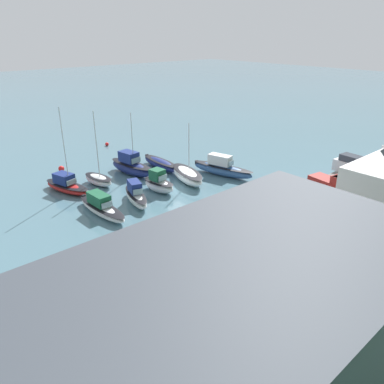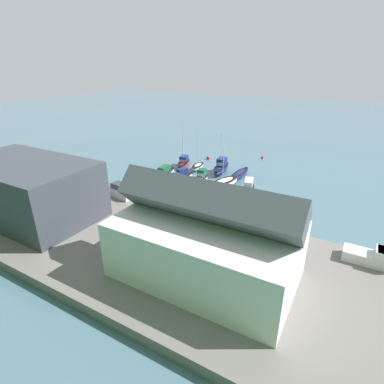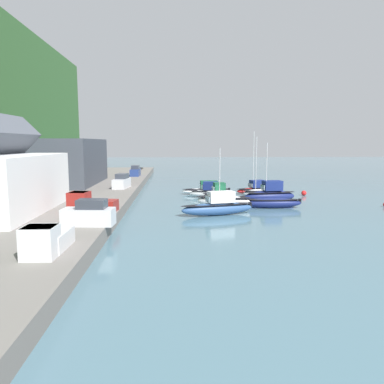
% 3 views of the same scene
% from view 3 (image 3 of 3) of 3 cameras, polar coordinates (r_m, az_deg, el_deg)
% --- Properties ---
extents(ground_plane, '(320.00, 320.00, 0.00)m').
position_cam_3_polar(ground_plane, '(48.70, 3.71, -1.93)').
color(ground_plane, slate).
extents(quay_promenade, '(112.59, 20.88, 1.22)m').
position_cam_3_polar(quay_promenade, '(50.85, -21.09, -1.33)').
color(quay_promenade, slate).
rests_on(quay_promenade, ground_plane).
extents(yacht_club_building, '(18.81, 10.66, 7.37)m').
position_cam_3_polar(yacht_club_building, '(65.71, -18.81, 4.43)').
color(yacht_club_building, '#3D424C').
rests_on(yacht_club_building, quay_promenade).
extents(moored_boat_0, '(3.88, 8.68, 2.65)m').
position_cam_3_polar(moored_boat_0, '(41.59, 4.01, -2.21)').
color(moored_boat_0, '#33568E').
rests_on(moored_boat_0, ground_plane).
extents(moored_boat_1, '(4.15, 7.15, 7.35)m').
position_cam_3_polar(moored_boat_1, '(46.44, 4.81, -1.37)').
color(moored_boat_1, white).
rests_on(moored_boat_1, ground_plane).
extents(moored_boat_2, '(2.39, 4.43, 2.65)m').
position_cam_3_polar(moored_boat_2, '(50.75, 3.99, -0.44)').
color(moored_boat_2, silver).
rests_on(moored_boat_2, ground_plane).
extents(moored_boat_3, '(3.17, 6.00, 2.40)m').
position_cam_3_polar(moored_boat_3, '(54.31, 2.60, -0.02)').
color(moored_boat_3, silver).
rests_on(moored_boat_3, ground_plane).
extents(moored_boat_4, '(2.14, 7.77, 2.12)m').
position_cam_3_polar(moored_boat_4, '(58.34, 2.31, 0.39)').
color(moored_boat_4, white).
rests_on(moored_boat_4, ground_plane).
extents(moored_boat_5, '(2.00, 7.37, 1.23)m').
position_cam_3_polar(moored_boat_5, '(47.17, 12.15, -1.59)').
color(moored_boat_5, navy).
rests_on(moored_boat_5, ground_plane).
extents(moored_boat_6, '(3.06, 7.39, 7.97)m').
position_cam_3_polar(moored_boat_6, '(51.29, 11.80, -0.35)').
color(moored_boat_6, navy).
rests_on(moored_boat_6, ground_plane).
extents(moored_boat_7, '(2.42, 4.70, 8.90)m').
position_cam_3_polar(moored_boat_7, '(55.98, 9.98, -0.11)').
color(moored_boat_7, silver).
rests_on(moored_boat_7, ground_plane).
extents(moored_boat_8, '(3.71, 6.82, 9.71)m').
position_cam_3_polar(moored_boat_8, '(59.72, 9.71, 0.48)').
color(moored_boat_8, red).
rests_on(moored_boat_8, ground_plane).
extents(parked_car_1, '(4.24, 1.89, 2.16)m').
position_cam_3_polar(parked_car_1, '(77.77, -8.63, 3.12)').
color(parked_car_1, navy).
rests_on(parked_car_1, quay_promenade).
extents(parked_car_2, '(2.12, 4.33, 2.16)m').
position_cam_3_polar(parked_car_2, '(32.06, -15.40, -3.28)').
color(parked_car_2, silver).
rests_on(parked_car_2, quay_promenade).
extents(parked_car_3, '(4.42, 2.39, 2.16)m').
position_cam_3_polar(parked_car_3, '(57.31, -10.66, 1.53)').
color(parked_car_3, silver).
rests_on(parked_car_3, quay_promenade).
extents(pickup_truck_0, '(2.59, 4.95, 1.90)m').
position_cam_3_polar(pickup_truck_0, '(38.78, -15.47, -1.58)').
color(pickup_truck_0, maroon).
rests_on(pickup_truck_0, quay_promenade).
extents(pickup_truck_1, '(4.75, 2.04, 1.90)m').
position_cam_3_polar(pickup_truck_1, '(24.93, -21.35, -6.82)').
color(pickup_truck_1, silver).
rests_on(pickup_truck_1, quay_promenade).
extents(dog_on_quay, '(0.49, 0.88, 0.68)m').
position_cam_3_polar(dog_on_quay, '(94.53, -7.70, 3.63)').
color(dog_on_quay, black).
rests_on(dog_on_quay, quay_promenade).
extents(mooring_buoy_0, '(0.76, 0.76, 0.76)m').
position_cam_3_polar(mooring_buoy_0, '(59.43, 16.68, -0.15)').
color(mooring_buoy_0, red).
rests_on(mooring_buoy_0, ground_plane).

